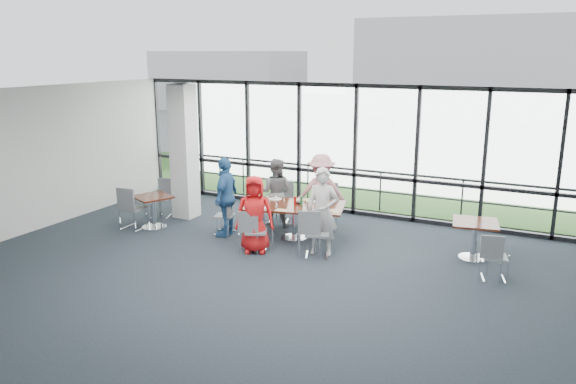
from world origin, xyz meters
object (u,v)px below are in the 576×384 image
at_px(diner_near_right, 322,212).
at_px(diner_end, 226,197).
at_px(diner_near_left, 255,214).
at_px(chair_spare_la, 133,208).
at_px(side_table_left, 153,202).
at_px(chair_spare_lb, 160,199).
at_px(main_table, 294,210).
at_px(diner_far_left, 276,192).
at_px(chair_main_nl, 256,232).
at_px(chair_spare_r, 495,257).
at_px(chair_main_fl, 278,203).
at_px(side_table_right, 475,228).
at_px(diner_far_right, 321,191).
at_px(structural_column, 184,152).
at_px(chair_main_nr, 317,234).
at_px(chair_main_fr, 323,206).
at_px(chair_main_end, 224,216).

relative_size(diner_near_right, diner_end, 1.00).
relative_size(diner_near_left, chair_spare_la, 1.62).
relative_size(side_table_left, chair_spare_lb, 1.09).
distance_m(main_table, diner_far_left, 1.06).
height_order(diner_near_left, chair_main_nl, diner_near_left).
bearing_deg(diner_near_left, diner_far_left, 79.59).
xyz_separation_m(diner_end, chair_spare_r, (5.57, -0.04, -0.45)).
bearing_deg(chair_main_fl, side_table_right, 155.59).
bearing_deg(diner_far_right, chair_main_fl, -24.47).
xyz_separation_m(structural_column, chair_main_nr, (3.97, -1.16, -1.13)).
distance_m(diner_far_left, chair_main_nl, 1.90).
height_order(diner_end, chair_main_nr, diner_end).
height_order(side_table_right, diner_near_right, diner_near_right).
height_order(chair_spare_lb, chair_spare_r, chair_spare_lb).
distance_m(chair_main_fr, chair_spare_r, 4.26).
bearing_deg(structural_column, diner_near_right, -13.67).
bearing_deg(chair_spare_r, side_table_left, 167.40).
bearing_deg(chair_spare_lb, chair_spare_r, 156.33).
bearing_deg(diner_near_left, side_table_right, -3.89).
height_order(chair_main_fl, chair_main_fr, chair_main_fr).
bearing_deg(chair_main_fl, diner_end, 48.85).
distance_m(structural_column, chair_main_end, 2.10).
bearing_deg(side_table_left, diner_far_right, 26.74).
xyz_separation_m(diner_far_left, diner_end, (-0.63, -1.13, 0.09)).
distance_m(diner_near_left, diner_far_right, 2.15).
bearing_deg(diner_near_left, chair_spare_la, 153.73).
bearing_deg(chair_main_fr, diner_far_right, 79.47).
relative_size(diner_near_right, diner_far_left, 1.11).
bearing_deg(diner_near_right, structural_column, 156.27).
bearing_deg(diner_near_right, diner_end, 165.88).
height_order(diner_far_left, chair_main_nl, diner_far_left).
bearing_deg(diner_far_left, chair_main_fr, -167.49).
bearing_deg(chair_spare_lb, chair_main_fr, 176.05).
bearing_deg(diner_near_right, chair_spare_lb, 161.97).
xyz_separation_m(diner_near_left, chair_main_nl, (0.04, -0.02, -0.35)).
relative_size(diner_far_right, diner_end, 0.98).
bearing_deg(diner_end, structural_column, -125.52).
bearing_deg(chair_main_nl, diner_near_right, -2.25).
height_order(chair_main_fr, chair_spare_la, chair_main_fr).
distance_m(diner_near_right, chair_spare_la, 4.49).
height_order(diner_end, chair_main_end, diner_end).
relative_size(diner_far_left, chair_spare_lb, 1.71).
relative_size(chair_main_fr, chair_spare_r, 1.16).
distance_m(diner_far_left, diner_end, 1.30).
height_order(diner_far_right, chair_main_nl, diner_far_right).
bearing_deg(chair_main_nl, chair_spare_r, -16.59).
bearing_deg(chair_main_nr, chair_spare_lb, 148.61).
distance_m(chair_main_nr, chair_main_end, 2.44).
bearing_deg(chair_spare_r, structural_column, 158.81).
xyz_separation_m(side_table_left, chair_main_nl, (2.89, -0.38, -0.18)).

